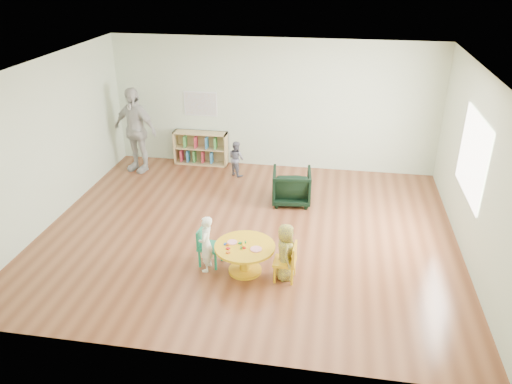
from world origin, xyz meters
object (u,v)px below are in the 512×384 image
child_left (206,244)px  kid_chair_right (288,261)px  armchair (292,186)px  bookshelf (201,148)px  activity_table (245,254)px  adult_caretaker (135,130)px  kid_chair_left (208,245)px  toddler (236,158)px  child_right (285,252)px

child_left → kid_chair_right: bearing=88.2°
armchair → bookshelf: bearing=-41.8°
activity_table → kid_chair_right: size_ratio=1.52×
kid_chair_right → bookshelf: size_ratio=0.49×
kid_chair_right → armchair: bearing=6.9°
activity_table → adult_caretaker: size_ratio=0.49×
activity_table → kid_chair_left: kid_chair_left is taller
kid_chair_right → armchair: (-0.21, 2.52, 0.02)m
kid_chair_right → bookshelf: bookshelf is taller
kid_chair_left → toddler: bearing=-168.2°
activity_table → armchair: (0.45, 2.42, 0.02)m
kid_chair_left → activity_table: bearing=86.6°
bookshelf → kid_chair_left: bearing=-73.3°
bookshelf → toddler: 1.06m
activity_table → bookshelf: (-1.78, 4.03, 0.05)m
child_left → kid_chair_left: bearing=-171.0°
child_left → adult_caretaker: 4.29m
adult_caretaker → activity_table: bearing=-30.4°
kid_chair_right → child_left: size_ratio=0.66×
toddler → bookshelf: bearing=9.3°
child_right → kid_chair_left: bearing=72.3°
toddler → adult_caretaker: size_ratio=0.41×
activity_table → child_right: bearing=-5.4°
activity_table → child_left: size_ratio=1.01×
bookshelf → child_right: child_right is taller
toddler → activity_table: bearing=142.0°
bookshelf → child_left: bearing=-73.6°
child_left → toddler: bearing=-174.9°
kid_chair_left → toddler: (-0.25, 3.40, 0.05)m
kid_chair_left → toddler: size_ratio=0.80×
kid_chair_left → toddler: 3.41m
kid_chair_right → child_left: (-1.23, 0.05, 0.13)m
armchair → child_left: child_left is taller
activity_table → toddler: 3.62m
bookshelf → toddler: toddler is taller
activity_table → kid_chair_left: size_ratio=1.48×
armchair → child_right: child_right is taller
activity_table → child_left: child_left is taller
adult_caretaker → bookshelf: bearing=43.1°
kid_chair_left → armchair: size_ratio=0.83×
activity_table → adult_caretaker: adult_caretaker is taller
kid_chair_left → child_left: size_ratio=0.68×
child_right → child_left: bearing=79.6°
kid_chair_left → adult_caretaker: bearing=-136.2°
kid_chair_left → kid_chair_right: (1.25, -0.21, -0.01)m
kid_chair_right → child_left: 1.24m
activity_table → kid_chair_right: bearing=-8.1°
child_left → child_right: child_left is taller
bookshelf → child_left: size_ratio=1.34×
bookshelf → child_left: 4.25m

